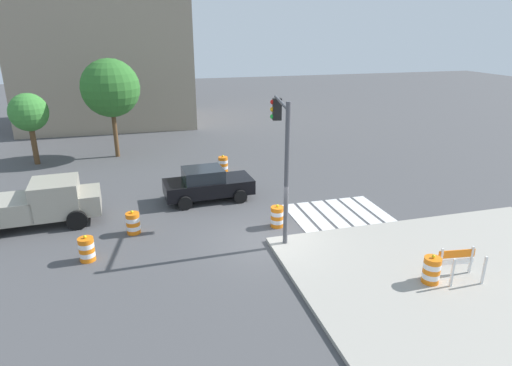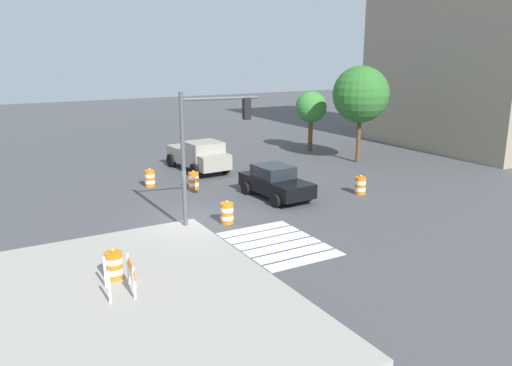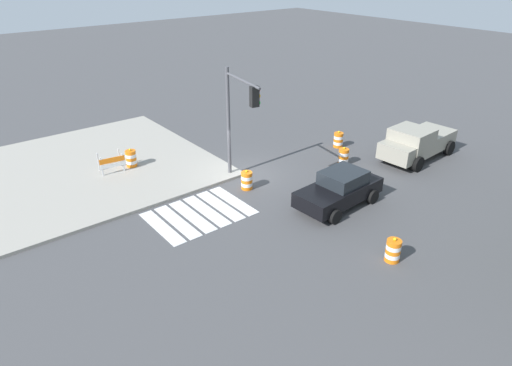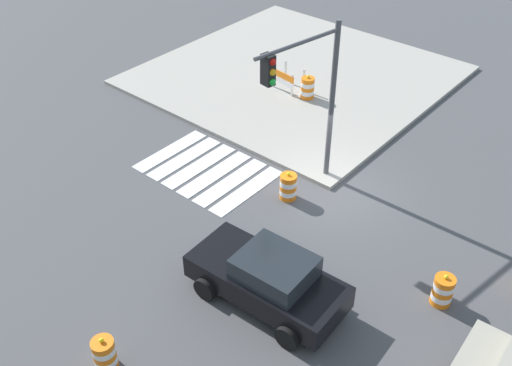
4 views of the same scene
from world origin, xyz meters
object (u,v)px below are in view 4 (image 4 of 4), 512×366
traffic_barrel_near_corner (443,290)px  construction_barricade (285,78)px  traffic_barrel_median_near (288,187)px  traffic_light_pole (308,85)px  traffic_barrel_median_far (105,354)px  sports_car (269,279)px  traffic_barrel_on_sidewalk (308,88)px

traffic_barrel_near_corner → construction_barricade: size_ratio=0.77×
traffic_barrel_median_near → traffic_light_pole: bearing=-96.7°
traffic_barrel_median_far → traffic_light_pole: (0.64, -8.76, 3.46)m
sports_car → traffic_barrel_median_near: size_ratio=4.30×
traffic_barrel_median_near → construction_barricade: size_ratio=0.77×
traffic_barrel_median_near → construction_barricade: (4.54, -5.64, 0.27)m
sports_car → construction_barricade: sports_car is taller
traffic_barrel_median_near → construction_barricade: construction_barricade is taller
sports_car → traffic_light_pole: bearing=-63.6°
traffic_barrel_on_sidewalk → construction_barricade: (1.11, 0.09, 0.12)m
traffic_barrel_near_corner → construction_barricade: construction_barricade is taller
sports_car → traffic_barrel_near_corner: bearing=-140.9°
construction_barricade → traffic_barrel_median_near: bearing=128.8°
construction_barricade → traffic_barrel_median_far: bearing=110.9°
traffic_barrel_median_far → construction_barricade: bearing=-69.1°
traffic_light_pole → construction_barricade: bearing=-47.1°
traffic_barrel_near_corner → traffic_barrel_median_far: (5.23, 7.11, 0.00)m
traffic_barrel_median_near → traffic_light_pole: (-0.08, -0.68, 3.46)m
sports_car → traffic_barrel_on_sidewalk: bearing=-59.0°
sports_car → traffic_barrel_on_sidewalk: 11.24m
traffic_barrel_median_near → traffic_light_pole: 3.52m
traffic_light_pole → traffic_barrel_median_near: bearing=83.3°
traffic_barrel_near_corner → construction_barricade: 12.40m
traffic_barrel_median_far → construction_barricade: (5.25, -13.73, 0.27)m
traffic_barrel_median_near → traffic_barrel_near_corner: bearing=170.7°
traffic_barrel_near_corner → construction_barricade: (10.49, -6.62, 0.27)m
sports_car → construction_barricade: 11.77m
construction_barricade → traffic_light_pole: bearing=132.9°
construction_barricade → traffic_light_pole: 7.49m
sports_car → traffic_barrel_on_sidewalk: sports_car is taller
traffic_barrel_on_sidewalk → construction_barricade: traffic_barrel_on_sidewalk is taller
traffic_barrel_median_near → traffic_barrel_median_far: size_ratio=1.00×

